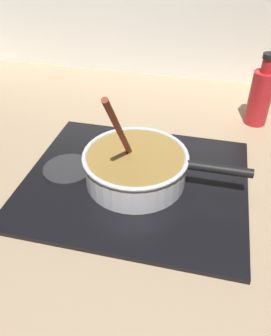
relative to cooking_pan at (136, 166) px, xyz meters
The scene contains 7 objects.
ground 0.11m from the cooking_pan, 125.30° to the right, with size 2.40×1.60×0.04m, color #9E8466.
backsplash_wall 0.75m from the cooking_pan, 93.92° to the left, with size 2.40×0.02×0.55m, color silver.
hob_plate 0.05m from the cooking_pan, 164.23° to the left, with size 0.56×0.48×0.01m, color black.
burner_ring 0.04m from the cooking_pan, 164.23° to the left, with size 0.20×0.20×0.01m, color #592D0C.
spare_burner 0.19m from the cooking_pan, behind, with size 0.13×0.13×0.01m, color #262628.
cooking_pan is the anchor object (origin of this frame).
sauce_bottle 0.50m from the cooking_pan, 52.17° to the left, with size 0.07×0.07×0.23m.
Camera 1 is at (0.21, -0.59, 0.58)m, focal length 37.02 mm.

